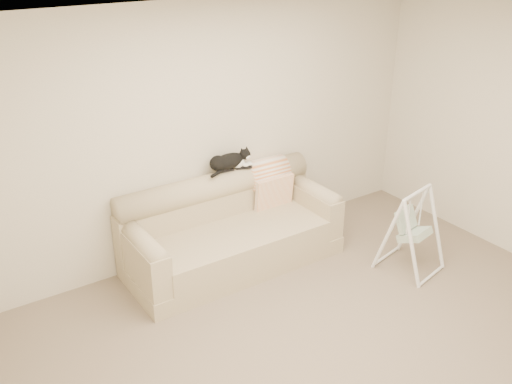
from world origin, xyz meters
TOP-DOWN VIEW (x-y plane):
  - ground_plane at (0.00, 0.00)m, footprint 5.00×5.00m
  - room_shell at (0.00, 0.00)m, footprint 5.04×4.04m
  - sofa at (-0.10, 1.62)m, footprint 2.20×0.93m
  - remote_a at (0.02, 1.86)m, footprint 0.18×0.07m
  - remote_b at (0.22, 1.83)m, footprint 0.18×0.10m
  - tuxedo_cat at (0.06, 1.86)m, footprint 0.54×0.25m
  - throw_blanket at (0.52, 1.84)m, footprint 0.46×0.38m
  - baby_swing at (1.35, 0.49)m, footprint 0.64×0.66m

SIDE VIEW (x-z plane):
  - ground_plane at x=0.00m, z-range 0.00..0.00m
  - sofa at x=-0.10m, z-range -0.10..0.80m
  - baby_swing at x=1.35m, z-range 0.00..0.87m
  - throw_blanket at x=0.52m, z-range 0.44..1.01m
  - remote_b at x=0.22m, z-range 0.90..0.92m
  - remote_a at x=0.02m, z-range 0.90..0.92m
  - tuxedo_cat at x=0.06m, z-range 0.89..1.11m
  - room_shell at x=0.00m, z-range 0.23..2.83m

